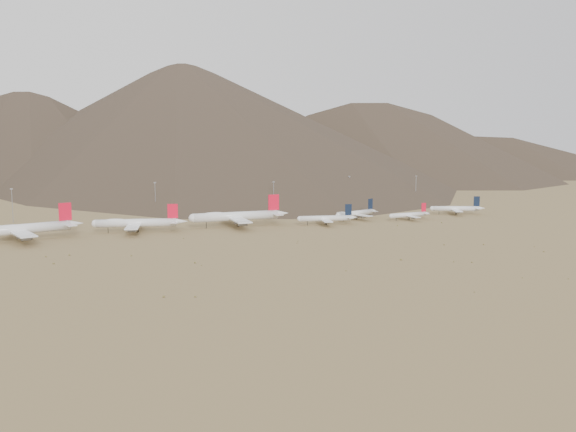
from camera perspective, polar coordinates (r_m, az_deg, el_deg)
name	(u,v)px	position (r m, az deg, el deg)	size (l,w,h in m)	color
ground	(261,235)	(424.41, -2.46, -1.66)	(3000.00, 3000.00, 0.00)	#9D8751
mountain_ridge	(108,87)	(1305.75, -15.69, 10.98)	(4400.00, 1000.00, 300.00)	#4A392C
widebody_west	(20,229)	(431.25, -22.74, -1.08)	(73.00, 57.63, 22.17)	white
widebody_centre	(137,223)	(444.26, -13.31, -0.59)	(62.68, 49.35, 18.96)	white
widebody_east	(236,216)	(459.08, -4.61, -0.01)	(74.46, 57.00, 22.11)	white
narrowbody_a	(327,218)	(467.34, 3.46, -0.20)	(44.66, 32.77, 14.93)	white
narrowbody_b	(356,213)	(497.20, 6.09, 0.25)	(43.50, 32.53, 15.02)	white
narrowbody_c	(409,215)	(500.45, 10.73, 0.11)	(37.87, 27.26, 12.50)	white
narrowbody_d	(457,209)	(541.55, 14.76, 0.64)	(42.85, 32.16, 14.93)	white
control_tower	(248,205)	(545.84, -3.58, 0.99)	(8.00, 8.00, 12.00)	tan
mast_far_west	(12,204)	(518.62, -23.31, 1.01)	(2.00, 0.60, 25.70)	gray
mast_west	(155,196)	(544.10, -11.72, 1.76)	(2.00, 0.60, 25.70)	gray
mast_centre	(274,195)	(540.02, -1.28, 1.88)	(2.00, 0.60, 25.70)	gray
mast_east	(349,188)	(606.07, 5.46, 2.48)	(2.00, 0.60, 25.70)	gray
mast_far_east	(416,188)	(618.96, 11.30, 2.47)	(2.00, 0.60, 25.70)	gray
desert_scrub	(376,258)	(349.68, 7.85, -3.69)	(443.14, 181.91, 0.92)	olive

